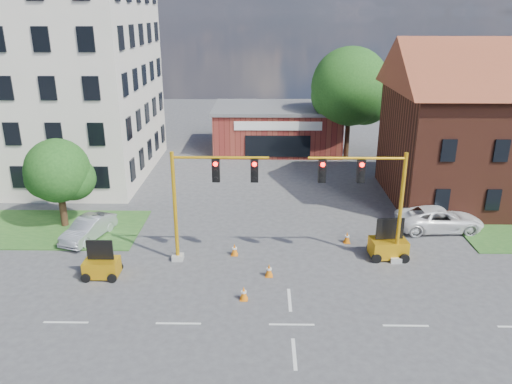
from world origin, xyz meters
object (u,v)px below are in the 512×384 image
at_px(signal_mast_east, 371,195).
at_px(trailer_west, 102,266).
at_px(trailer_east, 388,246).
at_px(signal_mast_west, 205,194).
at_px(pickup_white, 439,219).

distance_m(signal_mast_east, trailer_west, 14.47).
height_order(trailer_west, trailer_east, trailer_east).
bearing_deg(signal_mast_west, signal_mast_east, 0.00).
bearing_deg(trailer_west, signal_mast_west, 19.86).
height_order(trailer_east, pickup_white, trailer_east).
xyz_separation_m(signal_mast_west, signal_mast_east, (8.71, 0.00, 0.00)).
relative_size(signal_mast_west, trailer_east, 2.77).
relative_size(signal_mast_east, trailer_west, 3.15).
distance_m(signal_mast_west, trailer_west, 6.49).
bearing_deg(trailer_west, pickup_white, 17.79).
height_order(signal_mast_west, pickup_white, signal_mast_west).
xyz_separation_m(signal_mast_west, trailer_east, (10.04, 0.52, -3.22)).
relative_size(trailer_east, pickup_white, 0.42).
distance_m(trailer_west, pickup_white, 20.35).
distance_m(signal_mast_east, trailer_east, 3.52).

